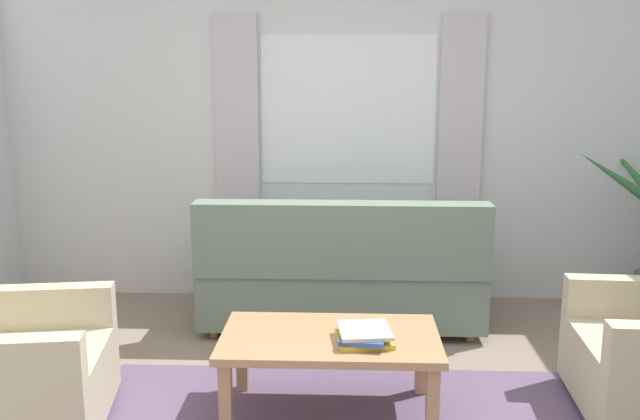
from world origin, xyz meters
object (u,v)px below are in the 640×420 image
object	(u,v)px
coffee_table	(330,346)
armchair_left	(3,368)
book_stack_on_table	(364,335)
couch	(342,275)

from	to	relation	value
coffee_table	armchair_left	bearing A→B (deg)	-170.39
coffee_table	book_stack_on_table	world-z (taller)	book_stack_on_table
coffee_table	book_stack_on_table	bearing A→B (deg)	-25.52
couch	coffee_table	bearing A→B (deg)	88.00
coffee_table	couch	bearing A→B (deg)	88.00
couch	armchair_left	xyz separation A→B (m)	(-1.60, -1.54, -0.01)
armchair_left	book_stack_on_table	xyz separation A→B (m)	(1.73, 0.18, 0.12)
armchair_left	couch	bearing A→B (deg)	-55.02
armchair_left	coffee_table	distance (m)	1.58
couch	armchair_left	bearing A→B (deg)	43.91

